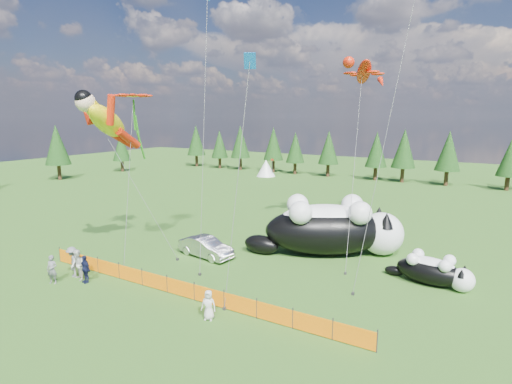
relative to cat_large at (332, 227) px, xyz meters
The scene contains 17 objects.
ground 9.80m from the cat_large, 121.38° to the right, with size 160.00×160.00×0.00m, color #123309.
safety_fence 12.35m from the cat_large, 114.06° to the right, with size 22.06×0.06×1.10m.
tree_line 37.20m from the cat_large, 97.73° to the left, with size 90.00×4.00×8.00m, color black, non-canonical shape.
festival_tents 32.38m from the cat_large, 79.31° to the left, with size 50.00×3.20×2.80m, color white, non-canonical shape.
cat_large is the anchor object (origin of this frame).
cat_small 7.62m from the cat_large, 17.07° to the right, with size 5.24×2.36×1.90m.
car 9.40m from the cat_large, 146.08° to the right, with size 1.53×4.40×1.45m, color #B9B9BE.
spectator_a 18.91m from the cat_large, 133.40° to the right, with size 0.65×0.43×1.79m, color slate.
spectator_b 17.47m from the cat_large, 133.74° to the right, with size 0.95×0.56×1.95m, color silver.
spectator_c 17.01m from the cat_large, 132.06° to the right, with size 1.02×0.52×1.74m, color #131735.
spectator_d 17.89m from the cat_large, 136.12° to the right, with size 1.26×0.65×1.96m, color slate.
spectator_e 12.71m from the cat_large, 99.31° to the right, with size 0.76×0.49×1.55m, color silver.
superhero_kite 17.49m from the cat_large, 145.81° to the right, with size 7.06×6.29×12.43m.
gecko_kite 13.11m from the cat_large, 89.46° to the left, with size 4.94×12.95×16.62m.
flower_kite 17.34m from the cat_large, 154.89° to the right, with size 4.36×5.87×12.50m.
diamond_kite_a 17.92m from the cat_large, 157.05° to the right, with size 2.89×5.55×19.46m.
diamond_kite_c 14.16m from the cat_large, 98.23° to the right, with size 1.20×2.16×13.64m.
Camera 1 is at (14.34, -19.19, 10.10)m, focal length 28.00 mm.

